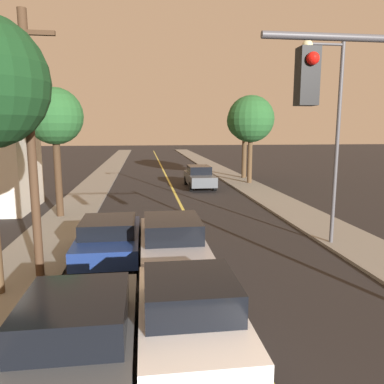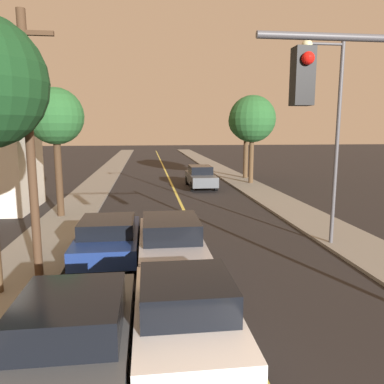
{
  "view_description": "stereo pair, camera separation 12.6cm",
  "coord_description": "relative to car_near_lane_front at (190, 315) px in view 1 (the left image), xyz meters",
  "views": [
    {
      "loc": [
        -2.06,
        -1.85,
        4.28
      ],
      "look_at": [
        0.0,
        13.98,
        1.6
      ],
      "focal_mm": 35.0,
      "sensor_mm": 36.0,
      "label": 1
    },
    {
      "loc": [
        -1.93,
        -1.86,
        4.28
      ],
      "look_at": [
        0.0,
        13.98,
        1.6
      ],
      "focal_mm": 35.0,
      "sensor_mm": 36.0,
      "label": 2
    }
  ],
  "objects": [
    {
      "name": "tree_right_near",
      "position": [
        7.84,
        24.98,
        4.1
      ],
      "size": [
        3.09,
        3.09,
        6.42
      ],
      "color": "#4C3823",
      "rests_on": "ground"
    },
    {
      "name": "sidewalk_left",
      "position": [
        -4.48,
        31.34,
        -0.77
      ],
      "size": [
        2.5,
        80.0,
        0.12
      ],
      "color": "gray",
      "rests_on": "ground"
    },
    {
      "name": "tree_right_far",
      "position": [
        7.45,
        21.9,
        4.2
      ],
      "size": [
        3.58,
        3.58,
        6.74
      ],
      "color": "#4C3823",
      "rests_on": "ground"
    },
    {
      "name": "sidewalk_right",
      "position": [
        6.99,
        31.34,
        -0.77
      ],
      "size": [
        2.5,
        80.0,
        0.12
      ],
      "color": "gray",
      "rests_on": "ground"
    },
    {
      "name": "car_near_lane_second",
      "position": [
        -0.0,
        4.32,
        0.03
      ],
      "size": [
        1.97,
        4.66,
        1.7
      ],
      "color": "#A5A8B2",
      "rests_on": "ground"
    },
    {
      "name": "road_surface",
      "position": [
        1.26,
        31.34,
        -0.83
      ],
      "size": [
        8.97,
        80.0,
        0.01
      ],
      "color": "black",
      "rests_on": "ground"
    },
    {
      "name": "car_far_oncoming",
      "position": [
        3.27,
        20.63,
        -0.01
      ],
      "size": [
        1.92,
        5.02,
        1.61
      ],
      "rotation": [
        0.0,
        0.0,
        3.14
      ],
      "color": "#474C51",
      "rests_on": "ground"
    },
    {
      "name": "streetlamp_right",
      "position": [
        5.75,
        6.18,
        3.85
      ],
      "size": [
        1.55,
        0.36,
        7.18
      ],
      "color": "#47474C",
      "rests_on": "ground"
    },
    {
      "name": "car_near_lane_front",
      "position": [
        0.0,
        0.0,
        0.0
      ],
      "size": [
        2.01,
        4.03,
        1.62
      ],
      "color": "white",
      "rests_on": "ground"
    },
    {
      "name": "tree_left_far",
      "position": [
        -4.87,
        11.94,
        3.99
      ],
      "size": [
        2.65,
        2.65,
        6.1
      ],
      "color": "#3D2B1C",
      "rests_on": "ground"
    },
    {
      "name": "car_outer_lane_front",
      "position": [
        -1.97,
        -0.45,
        -0.03
      ],
      "size": [
        2.04,
        4.35,
        1.58
      ],
      "color": "#474C51",
      "rests_on": "ground"
    },
    {
      "name": "utility_pole_left",
      "position": [
        -3.83,
        4.22,
        3.07
      ],
      "size": [
        1.6,
        0.24,
        7.25
      ],
      "color": "#422D1E",
      "rests_on": "ground"
    },
    {
      "name": "car_outer_lane_second",
      "position": [
        -1.97,
        5.63,
        -0.08
      ],
      "size": [
        2.06,
        4.28,
        1.42
      ],
      "color": "navy",
      "rests_on": "ground"
    }
  ]
}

